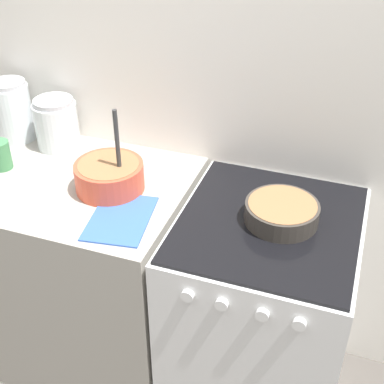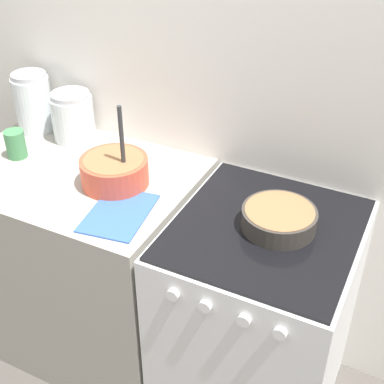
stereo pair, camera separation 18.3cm
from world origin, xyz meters
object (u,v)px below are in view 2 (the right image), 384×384
object	(u,v)px
tin_can	(16,144)
mixing_bowl	(114,169)
stove	(257,322)
baking_pan	(279,218)
storage_jar_middle	(73,120)
storage_jar_left	(34,106)

from	to	relation	value
tin_can	mixing_bowl	bearing A→B (deg)	1.02
stove	baking_pan	distance (m)	0.49
mixing_bowl	tin_can	bearing A→B (deg)	-178.98
baking_pan	tin_can	size ratio (longest dim) A/B	2.19
mixing_bowl	baking_pan	size ratio (longest dim) A/B	1.30
baking_pan	storage_jar_middle	size ratio (longest dim) A/B	1.19
storage_jar_left	storage_jar_middle	world-z (taller)	storage_jar_left
storage_jar_left	tin_can	size ratio (longest dim) A/B	2.26
baking_pan	tin_can	xyz separation A→B (m)	(-1.08, -0.02, 0.02)
storage_jar_middle	tin_can	world-z (taller)	storage_jar_middle
mixing_bowl	tin_can	xyz separation A→B (m)	(-0.46, -0.01, -0.00)
storage_jar_middle	mixing_bowl	bearing A→B (deg)	-32.47
stove	storage_jar_middle	size ratio (longest dim) A/B	4.36
mixing_bowl	storage_jar_middle	world-z (taller)	mixing_bowl
mixing_bowl	baking_pan	world-z (taller)	mixing_bowl
storage_jar_left	stove	bearing A→B (deg)	-11.11
mixing_bowl	storage_jar_middle	size ratio (longest dim) A/B	1.55
baking_pan	storage_jar_middle	bearing A→B (deg)	167.98
stove	storage_jar_left	size ratio (longest dim) A/B	3.55
mixing_bowl	storage_jar_left	size ratio (longest dim) A/B	1.26
storage_jar_middle	tin_can	bearing A→B (deg)	-116.55
storage_jar_left	mixing_bowl	bearing A→B (deg)	-21.79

